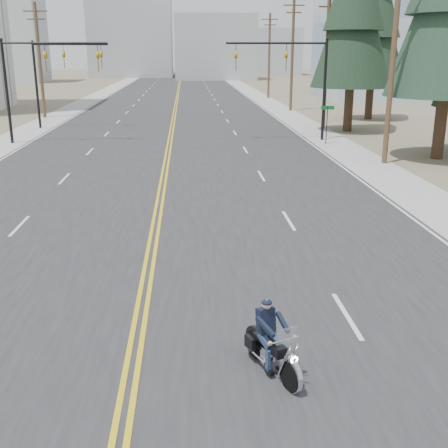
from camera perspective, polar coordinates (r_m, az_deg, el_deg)
ground_plane at (r=10.28m, az=-10.37°, el=-20.06°), size 400.00×400.00×0.00m
road at (r=78.38m, az=-4.79°, el=12.58°), size 20.00×200.00×0.01m
sidewalk_left at (r=79.40m, az=-13.31°, el=12.25°), size 3.00×200.00×0.01m
sidewalk_right at (r=79.05m, az=3.78°, el=12.64°), size 3.00×200.00×0.01m
traffic_mast_left at (r=41.42m, az=-18.66°, el=14.58°), size 7.10×0.26×7.00m
traffic_mast_right at (r=40.90m, az=7.41°, el=15.28°), size 7.10×0.26×7.00m
traffic_mast_far at (r=49.28m, az=-16.71°, el=14.95°), size 6.10×0.26×7.00m
street_sign at (r=39.56m, az=10.43°, el=10.53°), size 0.90×0.06×2.62m
utility_pole_b at (r=33.12m, az=16.82°, el=16.13°), size 2.20×0.30×11.50m
utility_pole_c at (r=47.50m, az=10.37°, el=16.35°), size 2.20×0.30×11.00m
utility_pole_d at (r=62.17m, az=6.96°, el=16.85°), size 2.20×0.30×11.50m
utility_pole_e at (r=78.95m, az=4.61°, el=16.77°), size 2.20×0.30×11.00m
utility_pole_left at (r=57.78m, az=-18.22°, el=15.64°), size 2.20×0.30×10.50m
glass_building at (r=84.07m, az=18.73°, el=18.91°), size 24.00×16.00×20.00m
haze_bldg_a at (r=128.43m, az=-21.29°, el=18.20°), size 14.00×12.00×22.00m
haze_bldg_b at (r=133.31m, az=-0.93°, el=17.50°), size 18.00×14.00×14.00m
haze_bldg_c at (r=124.37m, az=15.11°, el=17.89°), size 16.00×12.00×18.00m
haze_bldg_d at (r=148.88m, az=-9.45°, el=19.56°), size 20.00×15.00×26.00m
haze_bldg_e at (r=159.91m, az=4.96°, el=17.02°), size 14.00×14.00×12.00m
motorcyclist at (r=11.29m, az=4.95°, el=-11.61°), size 1.49×2.08×1.50m
conifer_far at (r=55.74m, az=15.16°, el=20.01°), size 6.18×6.18×16.54m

